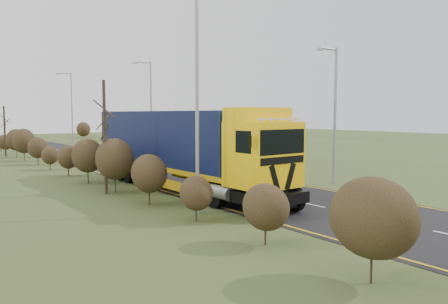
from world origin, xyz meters
TOP-DOWN VIEW (x-y plane):
  - ground at (0.00, 0.00)m, footprint 160.00×160.00m
  - road at (0.00, 10.00)m, footprint 8.00×120.00m
  - layby at (6.50, 20.00)m, footprint 6.00×18.00m
  - lane_markings at (0.00, 9.69)m, footprint 7.52×116.00m
  - hedgerow at (-6.00, 7.89)m, footprint 2.24×102.04m
  - lorry at (-2.80, 2.25)m, footprint 3.17×16.33m
  - car_red_hatchback at (5.90, 16.03)m, footprint 1.76×4.18m
  - car_blue_sedan at (7.92, 20.57)m, footprint 2.12×4.08m
  - streetlight_near at (5.71, -1.32)m, footprint 1.75×0.18m
  - streetlight_mid at (5.67, 22.11)m, footprint 2.04×0.19m
  - streetlight_far at (4.46, 43.26)m, footprint 2.11×0.20m
  - left_pole at (-5.20, -2.89)m, footprint 0.16×0.16m
  - speed_sign at (4.20, 14.53)m, footprint 0.70×0.10m
  - warning_board at (4.49, 22.23)m, footprint 0.75×0.11m

SIDE VIEW (x-z plane):
  - ground at x=0.00m, z-range 0.00..0.00m
  - road at x=0.00m, z-range 0.00..0.02m
  - layby at x=6.50m, z-range 0.00..0.02m
  - lane_markings at x=0.00m, z-range 0.03..0.03m
  - car_blue_sedan at x=7.92m, z-range 0.00..1.28m
  - car_red_hatchback at x=5.90m, z-range 0.00..1.41m
  - warning_board at x=4.49m, z-range 0.22..2.20m
  - hedgerow at x=-6.00m, z-range -1.41..4.64m
  - speed_sign at x=4.20m, z-range 0.53..3.07m
  - lorry at x=-2.80m, z-range 0.31..4.85m
  - streetlight_near at x=5.71m, z-range 0.39..8.59m
  - left_pole at x=-5.20m, z-range 0.00..9.98m
  - streetlight_mid at x=5.67m, z-range 0.50..10.10m
  - streetlight_far at x=4.46m, z-range 0.54..10.51m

